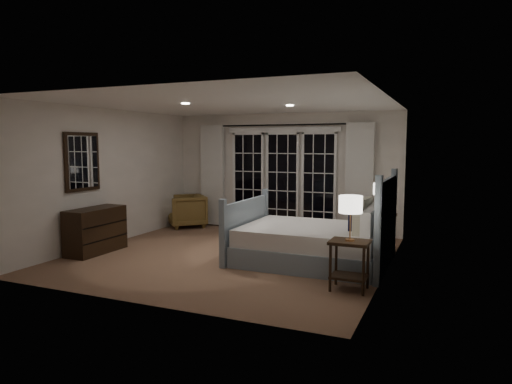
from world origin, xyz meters
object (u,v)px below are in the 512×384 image
at_px(nightstand_left, 349,258).
at_px(nightstand_right, 380,227).
at_px(bed, 315,242).
at_px(armchair, 187,211).
at_px(lamp_left, 351,205).
at_px(lamp_right, 381,190).
at_px(dresser, 96,230).

distance_m(nightstand_left, nightstand_right, 2.26).
xyz_separation_m(bed, armchair, (-3.51, 1.89, 0.02)).
bearing_deg(lamp_left, lamp_right, 88.47).
relative_size(bed, lamp_right, 4.39).
xyz_separation_m(armchair, dresser, (-0.13, -2.71, 0.02)).
bearing_deg(lamp_right, armchair, 170.05).
xyz_separation_m(lamp_left, lamp_right, (0.06, 2.25, -0.01)).
distance_m(lamp_right, dresser, 4.92).
height_order(bed, lamp_right, bed).
relative_size(lamp_right, armchair, 0.66).
bearing_deg(nightstand_right, lamp_right, 0.00).
relative_size(lamp_left, dresser, 0.53).
relative_size(lamp_left, armchair, 0.72).
height_order(nightstand_right, armchair, armchair).
relative_size(nightstand_right, armchair, 0.84).
bearing_deg(lamp_left, nightstand_left, -90.00).
bearing_deg(nightstand_left, armchair, 144.82).
distance_m(bed, lamp_left, 1.56).
relative_size(lamp_left, lamp_right, 1.08).
relative_size(nightstand_left, lamp_left, 1.12).
bearing_deg(dresser, lamp_right, 23.55).
height_order(bed, nightstand_left, bed).
relative_size(lamp_right, dresser, 0.49).
relative_size(nightstand_right, dresser, 0.61).
distance_m(armchair, dresser, 2.71).
bearing_deg(dresser, nightstand_right, 23.55).
bearing_deg(lamp_right, nightstand_left, -91.53).
bearing_deg(nightstand_right, armchair, 170.05).
relative_size(nightstand_right, lamp_left, 1.16).
bearing_deg(nightstand_left, lamp_right, 88.47).
relative_size(bed, armchair, 2.91).
height_order(bed, nightstand_right, bed).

